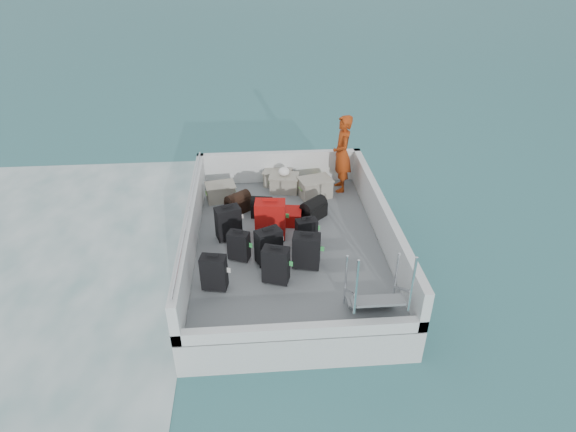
# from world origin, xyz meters

# --- Properties ---
(ground) EXTENTS (160.00, 160.00, 0.00)m
(ground) POSITION_xyz_m (0.00, 0.00, 0.00)
(ground) COLOR #185155
(ground) RESTS_ON ground
(wake_foam) EXTENTS (10.00, 10.00, 0.00)m
(wake_foam) POSITION_xyz_m (-4.80, 0.00, 0.00)
(wake_foam) COLOR white
(wake_foam) RESTS_ON ground
(ferry_hull) EXTENTS (3.60, 5.00, 0.60)m
(ferry_hull) POSITION_xyz_m (0.00, 0.00, 0.30)
(ferry_hull) COLOR silver
(ferry_hull) RESTS_ON ground
(deck) EXTENTS (3.30, 4.70, 0.02)m
(deck) POSITION_xyz_m (0.00, 0.00, 0.61)
(deck) COLOR slate
(deck) RESTS_ON ferry_hull
(deck_fittings) EXTENTS (3.60, 5.00, 0.90)m
(deck_fittings) POSITION_xyz_m (0.35, -0.32, 0.99)
(deck_fittings) COLOR silver
(deck_fittings) RESTS_ON deck
(suitcase_0) EXTENTS (0.43, 0.29, 0.61)m
(suitcase_0) POSITION_xyz_m (-1.26, -1.28, 0.93)
(suitcase_0) COLOR black
(suitcase_0) RESTS_ON deck
(suitcase_1) EXTENTS (0.41, 0.32, 0.54)m
(suitcase_1) POSITION_xyz_m (-0.88, -0.53, 0.89)
(suitcase_1) COLOR black
(suitcase_1) RESTS_ON deck
(suitcase_2) EXTENTS (0.51, 0.40, 0.64)m
(suitcase_2) POSITION_xyz_m (-1.08, 0.16, 0.94)
(suitcase_2) COLOR black
(suitcase_2) RESTS_ON deck
(suitcase_3) EXTENTS (0.47, 0.36, 0.64)m
(suitcase_3) POSITION_xyz_m (-0.29, -1.18, 0.94)
(suitcase_3) COLOR black
(suitcase_3) RESTS_ON deck
(suitcase_4) EXTENTS (0.50, 0.41, 0.64)m
(suitcase_4) POSITION_xyz_m (-0.38, -0.64, 0.94)
(suitcase_4) COLOR black
(suitcase_4) RESTS_ON deck
(suitcase_5) EXTENTS (0.58, 0.38, 0.75)m
(suitcase_5) POSITION_xyz_m (-0.31, 0.13, 0.99)
(suitcase_5) COLOR #B20D0D
(suitcase_5) RESTS_ON deck
(suitcase_6) EXTENTS (0.50, 0.36, 0.63)m
(suitcase_6) POSITION_xyz_m (0.24, -0.82, 0.93)
(suitcase_6) COLOR black
(suitcase_6) RESTS_ON deck
(suitcase_7) EXTENTS (0.41, 0.28, 0.53)m
(suitcase_7) POSITION_xyz_m (0.32, -0.18, 0.88)
(suitcase_7) COLOR black
(suitcase_7) RESTS_ON deck
(suitcase_8) EXTENTS (0.73, 0.54, 0.27)m
(suitcase_8) POSITION_xyz_m (-0.03, 0.64, 0.75)
(suitcase_8) COLOR #B20D0D
(suitcase_8) RESTS_ON deck
(duffel_0) EXTENTS (0.56, 0.53, 0.32)m
(duffel_0) POSITION_xyz_m (-0.92, 1.13, 0.78)
(duffel_0) COLOR black
(duffel_0) RESTS_ON deck
(duffel_1) EXTENTS (0.45, 0.37, 0.32)m
(duffel_1) POSITION_xyz_m (-0.45, 0.92, 0.78)
(duffel_1) COLOR black
(duffel_1) RESTS_ON deck
(duffel_2) EXTENTS (0.59, 0.57, 0.32)m
(duffel_2) POSITION_xyz_m (0.56, 0.76, 0.78)
(duffel_2) COLOR black
(duffel_2) RESTS_ON deck
(crate_0) EXTENTS (0.63, 0.49, 0.34)m
(crate_0) POSITION_xyz_m (-1.29, 1.63, 0.79)
(crate_0) COLOR gray
(crate_0) RESTS_ON deck
(crate_1) EXTENTS (0.64, 0.54, 0.33)m
(crate_1) POSITION_xyz_m (-0.06, 2.20, 0.79)
(crate_1) COLOR gray
(crate_1) RESTS_ON deck
(crate_2) EXTENTS (0.64, 0.49, 0.35)m
(crate_2) POSITION_xyz_m (0.06, 1.92, 0.80)
(crate_2) COLOR gray
(crate_2) RESTS_ON deck
(crate_3) EXTENTS (0.73, 0.59, 0.38)m
(crate_3) POSITION_xyz_m (0.71, 1.63, 0.81)
(crate_3) COLOR gray
(crate_3) RESTS_ON deck
(yellow_bag) EXTENTS (0.28, 0.26, 0.22)m
(yellow_bag) POSITION_xyz_m (0.83, 2.07, 0.73)
(yellow_bag) COLOR #FAF71B
(yellow_bag) RESTS_ON deck
(white_bag) EXTENTS (0.24, 0.24, 0.18)m
(white_bag) POSITION_xyz_m (0.06, 1.92, 1.06)
(white_bag) COLOR white
(white_bag) RESTS_ON crate_2
(passenger) EXTENTS (0.40, 0.62, 1.67)m
(passenger) POSITION_xyz_m (1.30, 1.92, 1.46)
(passenger) COLOR #DD4A14
(passenger) RESTS_ON deck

